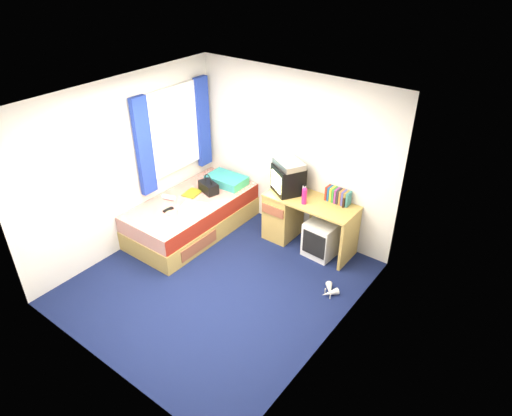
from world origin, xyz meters
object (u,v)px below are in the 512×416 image
Objects in this scene: bed at (193,215)px; desk at (294,215)px; colour_swatch_fan at (168,211)px; storage_cube at (321,239)px; water_bottle at (169,197)px; vcr at (289,164)px; pillow at (227,180)px; handbag at (209,187)px; aerosol_can at (304,192)px; white_heels at (330,291)px; pink_water_bottle at (304,197)px; remote_control at (168,210)px; crt_tv at (288,179)px; towel at (193,209)px; picture_frame at (345,201)px; magazine at (192,193)px.

desk is at bearing 29.14° from bed.
storage_cube is at bearing 30.34° from colour_swatch_fan.
vcr is at bearing 32.51° from water_bottle.
bed is at bearing -157.20° from storage_cube.
pillow is 1.68× the size of handbag.
aerosol_can is 1.98m from water_bottle.
storage_cube is 0.87m from white_heels.
pillow reaches higher than white_heels.
remote_control is at bearing -148.03° from pink_water_bottle.
pink_water_bottle is 0.15m from aerosol_can.
remote_control reaches higher than storage_cube.
white_heels is at bearing -39.45° from aerosol_can.
storage_cube is 2.19m from remote_control.
remote_control is 2.50m from white_heels.
pink_water_bottle is at bearing -3.95° from pillow.
water_bottle is (-0.36, -0.89, -0.03)m from pillow.
handbag is (-0.04, -0.37, 0.02)m from pillow.
remote_control is at bearing -106.26° from crt_tv.
pink_water_bottle is at bearing 33.34° from towel.
handbag is at bearing -164.93° from picture_frame.
pink_water_bottle is 1.92m from remote_control.
storage_cube is at bearing -9.93° from aerosol_can.
vcr is at bearing 90.00° from crt_tv.
desk is at bearing 43.38° from towel.
storage_cube is at bearing -131.57° from picture_frame.
water_bottle is (-0.14, -0.34, 0.03)m from magazine.
pillow is 2.44m from white_heels.
pink_water_bottle is 1.09× the size of water_bottle.
handbag is at bearing -96.81° from pillow.
pillow is 1.25m from vcr.
remote_control is at bearing 129.56° from colour_swatch_fan.
vcr is at bearing 175.41° from storage_cube.
pink_water_bottle reaches higher than remote_control.
handbag reaches higher than pillow.
crt_tv is 1.49× the size of handbag.
vcr is at bearing 157.65° from pink_water_bottle.
towel reaches higher than storage_cube.
aerosol_can is at bearing 173.35° from storage_cube.
handbag reaches higher than water_bottle.
colour_swatch_fan is 0.04m from remote_control.
pillow is at bearing -175.04° from picture_frame.
vcr reaches higher than remote_control.
storage_cube is at bearing 14.55° from magazine.
water_bottle is at bearing -116.34° from crt_tv.
handbag is (-1.15, -0.41, -0.56)m from vcr.
magazine is (-0.17, -0.18, -0.08)m from handbag.
towel is 2.17m from white_heels.
aerosol_can is (0.16, -0.02, 0.44)m from desk.
colour_swatch_fan is at bearing -46.64° from water_bottle.
pink_water_bottle is 1.30m from white_heels.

